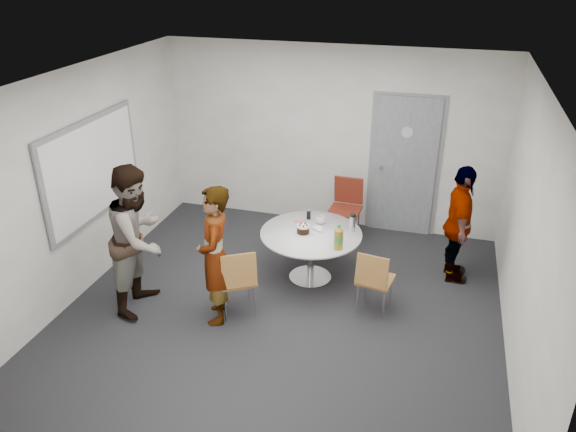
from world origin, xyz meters
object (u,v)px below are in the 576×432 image
(chair_far, at_px, (346,203))
(person_main, at_px, (215,256))
(door, at_px, (404,166))
(chair_near_left, at_px, (238,277))
(person_left, at_px, (138,238))
(table, at_px, (313,239))
(chair_near_right, at_px, (374,277))
(whiteboard, at_px, (93,169))
(person_right, at_px, (459,225))

(chair_far, bearing_deg, person_main, 68.57)
(door, height_order, person_main, door)
(chair_near_left, bearing_deg, person_left, 152.39)
(table, height_order, chair_near_right, table)
(person_main, height_order, person_left, person_left)
(table, bearing_deg, person_left, -148.80)
(whiteboard, distance_m, table, 2.83)
(chair_far, bearing_deg, whiteboard, 35.13)
(whiteboard, distance_m, chair_near_right, 3.61)
(table, distance_m, person_right, 1.82)
(whiteboard, relative_size, person_left, 1.07)
(door, height_order, chair_far, door)
(door, bearing_deg, person_right, -55.69)
(whiteboard, height_order, table, whiteboard)
(chair_near_right, bearing_deg, person_main, -152.55)
(person_main, distance_m, person_right, 3.06)
(chair_near_left, bearing_deg, person_main, 171.70)
(chair_near_left, xyz_separation_m, chair_far, (0.82, 2.27, 0.03))
(whiteboard, xyz_separation_m, chair_near_right, (3.48, 0.03, -0.96))
(whiteboard, distance_m, chair_near_left, 2.25)
(chair_near_left, distance_m, person_left, 1.23)
(chair_near_left, bearing_deg, whiteboard, 136.45)
(chair_near_left, xyz_separation_m, person_main, (-0.22, -0.09, 0.29))
(chair_near_left, bearing_deg, chair_far, 39.22)
(door, bearing_deg, chair_near_left, -119.66)
(table, relative_size, chair_near_right, 1.57)
(chair_near_right, distance_m, person_left, 2.73)
(chair_far, bearing_deg, table, 83.74)
(table, bearing_deg, chair_far, 81.47)
(door, height_order, person_left, door)
(table, height_order, chair_near_left, table)
(chair_near_right, height_order, person_left, person_left)
(table, xyz_separation_m, chair_far, (0.19, 1.25, -0.02))
(door, relative_size, person_main, 1.29)
(chair_near_left, relative_size, chair_near_right, 1.07)
(table, height_order, chair_far, table)
(person_left, bearing_deg, person_right, -67.43)
(chair_near_right, relative_size, person_right, 0.53)
(chair_near_left, distance_m, person_right, 2.83)
(whiteboard, distance_m, chair_far, 3.48)
(chair_near_right, height_order, person_main, person_main)
(table, bearing_deg, chair_near_left, -121.65)
(chair_far, height_order, person_left, person_left)
(whiteboard, distance_m, person_left, 1.13)
(chair_near_left, xyz_separation_m, person_right, (2.36, 1.54, 0.24))
(whiteboard, distance_m, person_right, 4.56)
(chair_near_right, xyz_separation_m, chair_far, (-0.66, 1.80, 0.07))
(chair_near_left, relative_size, person_main, 0.53)
(whiteboard, height_order, person_left, whiteboard)
(person_left, bearing_deg, person_main, -93.38)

